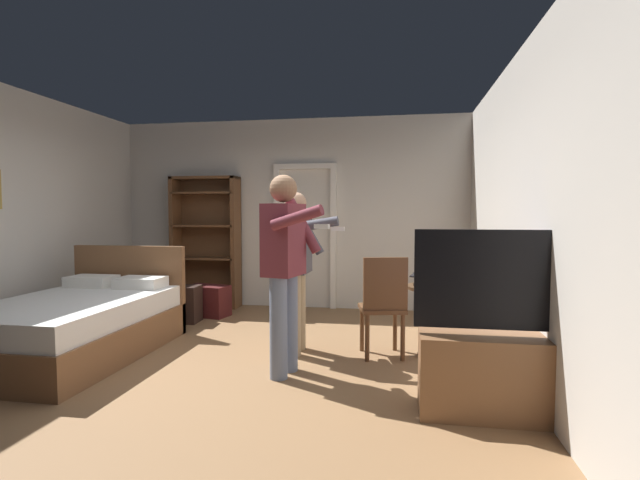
# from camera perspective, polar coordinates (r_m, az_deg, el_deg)

# --- Properties ---
(ground_plane) EXTENTS (6.18, 6.18, 0.00)m
(ground_plane) POSITION_cam_1_polar(r_m,az_deg,el_deg) (4.45, -12.19, -15.15)
(ground_plane) COLOR olive
(wall_back) EXTENTS (5.40, 0.12, 2.79)m
(wall_back) POSITION_cam_1_polar(r_m,az_deg,el_deg) (6.97, -3.54, 3.25)
(wall_back) COLOR beige
(wall_back) RESTS_ON ground_plane
(wall_right) EXTENTS (0.12, 5.86, 2.79)m
(wall_right) POSITION_cam_1_polar(r_m,az_deg,el_deg) (4.06, 24.76, 2.88)
(wall_right) COLOR beige
(wall_right) RESTS_ON ground_plane
(doorway_frame) EXTENTS (0.93, 0.08, 2.13)m
(doorway_frame) POSITION_cam_1_polar(r_m,az_deg,el_deg) (6.84, -1.86, 1.80)
(doorway_frame) COLOR white
(doorway_frame) RESTS_ON ground_plane
(bed) EXTENTS (1.38, 2.08, 1.02)m
(bed) POSITION_cam_1_polar(r_m,az_deg,el_deg) (5.25, -27.73, -9.16)
(bed) COLOR brown
(bed) RESTS_ON ground_plane
(bookshelf) EXTENTS (1.01, 0.32, 1.94)m
(bookshelf) POSITION_cam_1_polar(r_m,az_deg,el_deg) (7.16, -13.80, 0.38)
(bookshelf) COLOR brown
(bookshelf) RESTS_ON ground_plane
(tv_flatscreen) EXTENTS (1.17, 0.40, 1.29)m
(tv_flatscreen) POSITION_cam_1_polar(r_m,az_deg,el_deg) (3.52, 21.25, -13.73)
(tv_flatscreen) COLOR brown
(tv_flatscreen) RESTS_ON ground_plane
(side_table) EXTENTS (0.57, 0.57, 0.70)m
(side_table) POSITION_cam_1_polar(r_m,az_deg,el_deg) (4.69, 14.09, -8.33)
(side_table) COLOR #4C331E
(side_table) RESTS_ON ground_plane
(laptop) EXTENTS (0.42, 0.43, 0.15)m
(laptop) POSITION_cam_1_polar(r_m,az_deg,el_deg) (4.60, 13.60, -4.92)
(laptop) COLOR black
(laptop) RESTS_ON side_table
(bottle_on_table) EXTENTS (0.06, 0.06, 0.28)m
(bottle_on_table) POSITION_cam_1_polar(r_m,az_deg,el_deg) (4.56, 15.99, -4.16)
(bottle_on_table) COLOR #3C4819
(bottle_on_table) RESTS_ON side_table
(wooden_chair) EXTENTS (0.50, 0.50, 0.99)m
(wooden_chair) POSITION_cam_1_polar(r_m,az_deg,el_deg) (4.54, 7.81, -7.62)
(wooden_chair) COLOR brown
(wooden_chair) RESTS_ON ground_plane
(person_blue_shirt) EXTENTS (0.61, 0.63, 1.73)m
(person_blue_shirt) POSITION_cam_1_polar(r_m,az_deg,el_deg) (3.99, -4.35, -2.59)
(person_blue_shirt) COLOR slate
(person_blue_shirt) RESTS_ON ground_plane
(person_striped_shirt) EXTENTS (0.65, 0.54, 1.61)m
(person_striped_shirt) POSITION_cam_1_polar(r_m,az_deg,el_deg) (4.64, -2.87, -2.65)
(person_striped_shirt) COLOR tan
(person_striped_shirt) RESTS_ON ground_plane
(suitcase_dark) EXTENTS (0.46, 0.34, 0.47)m
(suitcase_dark) POSITION_cam_1_polar(r_m,az_deg,el_deg) (6.28, -16.65, -7.54)
(suitcase_dark) COLOR black
(suitcase_dark) RESTS_ON ground_plane
(suitcase_small) EXTENTS (0.63, 0.43, 0.42)m
(suitcase_small) POSITION_cam_1_polar(r_m,az_deg,el_deg) (6.55, -13.67, -7.27)
(suitcase_small) COLOR #4C1919
(suitcase_small) RESTS_ON ground_plane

